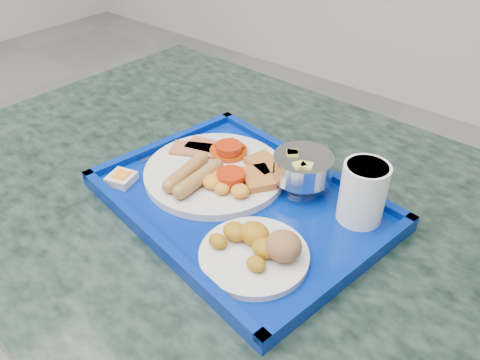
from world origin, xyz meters
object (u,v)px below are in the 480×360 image
object	(u,v)px
table	(246,275)
main_plate	(218,171)
tray	(240,202)
fruit_bowl	(303,168)
bread_plate	(259,249)
juice_cup	(363,191)

from	to	relation	value
table	main_plate	world-z (taller)	main_plate
tray	fruit_bowl	xyz separation A→B (m)	(0.06, 0.09, 0.05)
tray	main_plate	bearing A→B (deg)	161.95
tray	main_plate	distance (m)	0.08
bread_plate	table	bearing A→B (deg)	135.06
bread_plate	juice_cup	size ratio (longest dim) A/B	1.60
table	juice_cup	world-z (taller)	juice_cup
bread_plate	main_plate	bearing A→B (deg)	148.21
bread_plate	juice_cup	bearing A→B (deg)	68.41
table	juice_cup	distance (m)	0.34
tray	bread_plate	world-z (taller)	bread_plate
table	tray	world-z (taller)	tray
main_plate	bread_plate	distance (m)	0.21
bread_plate	fruit_bowl	world-z (taller)	fruit_bowl
fruit_bowl	table	bearing A→B (deg)	-141.67
main_plate	fruit_bowl	size ratio (longest dim) A/B	2.50
fruit_bowl	juice_cup	bearing A→B (deg)	-1.67
juice_cup	main_plate	bearing A→B (deg)	-165.90
table	tray	distance (m)	0.22
table	fruit_bowl	bearing A→B (deg)	38.33
main_plate	bread_plate	size ratio (longest dim) A/B	1.59
juice_cup	table	bearing A→B (deg)	-163.59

